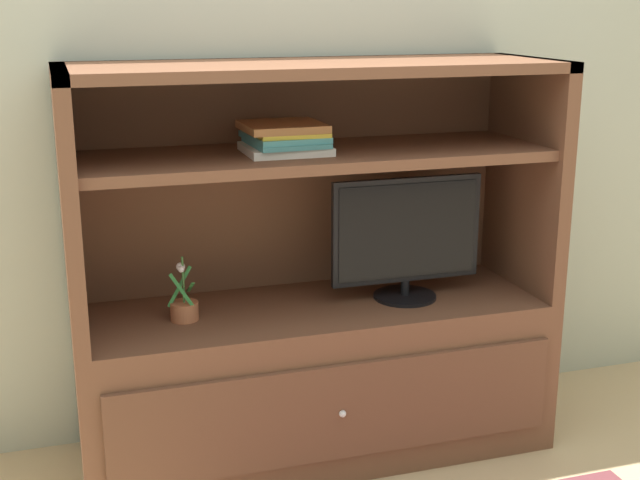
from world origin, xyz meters
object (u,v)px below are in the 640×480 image
at_px(tv_monitor, 407,237).
at_px(potted_plant, 184,307).
at_px(media_console, 315,333).
at_px(magazine_stack, 285,138).

distance_m(tv_monitor, potted_plant, 0.81).
xyz_separation_m(tv_monitor, potted_plant, (-0.79, 0.02, -0.18)).
bearing_deg(tv_monitor, media_console, 173.99).
distance_m(potted_plant, magazine_stack, 0.66).
relative_size(potted_plant, magazine_stack, 0.74).
xyz_separation_m(media_console, tv_monitor, (0.33, -0.03, 0.34)).
height_order(potted_plant, magazine_stack, magazine_stack).
bearing_deg(media_console, tv_monitor, -6.01).
xyz_separation_m(potted_plant, magazine_stack, (0.36, 0.01, 0.55)).
height_order(media_console, magazine_stack, media_console).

